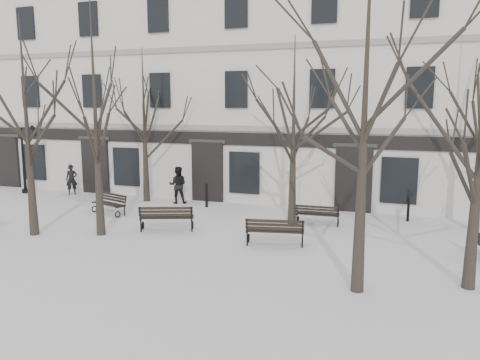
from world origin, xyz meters
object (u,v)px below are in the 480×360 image
at_px(bench_1, 167,217).
at_px(bench_4, 318,214).
at_px(tree_0, 25,99).
at_px(tree_1, 94,92).
at_px(tree_2, 367,65).
at_px(bench_2, 275,230).
at_px(lamp_post, 27,154).
at_px(bench_3, 110,203).

xyz_separation_m(bench_1, bench_4, (5.23, 2.70, -0.09)).
xyz_separation_m(tree_0, bench_4, (9.60, 4.72, -4.44)).
height_order(tree_1, tree_2, tree_2).
height_order(tree_2, bench_2, tree_2).
height_order(tree_2, bench_4, tree_2).
bearing_deg(bench_4, tree_2, 105.17).
distance_m(tree_0, lamp_post, 9.29).
bearing_deg(bench_3, tree_0, -81.52).
relative_size(tree_2, lamp_post, 2.48).
height_order(tree_1, lamp_post, tree_1).
relative_size(bench_2, lamp_post, 0.56).
relative_size(bench_4, lamp_post, 0.47).
height_order(tree_2, lamp_post, tree_2).
relative_size(bench_3, lamp_post, 0.50).
height_order(tree_2, bench_1, tree_2).
distance_m(bench_4, lamp_post, 15.95).
height_order(bench_2, bench_4, bench_2).
bearing_deg(tree_1, bench_1, 30.53).
distance_m(bench_2, bench_4, 3.28).
distance_m(tree_2, lamp_post, 19.84).
relative_size(tree_1, bench_1, 3.93).
xyz_separation_m(bench_2, lamp_post, (-14.88, 4.78, 1.58)).
distance_m(tree_0, tree_1, 2.46).
bearing_deg(tree_2, tree_0, 172.76).
bearing_deg(tree_1, tree_0, -160.80).
distance_m(bench_2, bench_3, 8.28).
relative_size(tree_0, tree_1, 0.95).
bearing_deg(bench_4, lamp_post, -9.39).
height_order(bench_1, lamp_post, lamp_post).
xyz_separation_m(tree_0, lamp_post, (-6.18, 6.35, -2.79)).
xyz_separation_m(tree_0, bench_1, (4.37, 2.02, -4.35)).
height_order(bench_2, bench_3, bench_2).
relative_size(bench_2, bench_3, 1.11).
relative_size(tree_0, bench_2, 3.84).
bearing_deg(bench_2, bench_3, -26.45).
xyz_separation_m(bench_3, bench_4, (8.90, 1.00, -0.02)).
height_order(tree_0, tree_2, tree_2).
bearing_deg(tree_0, bench_4, 26.20).
bearing_deg(tree_2, tree_1, 166.28).
relative_size(tree_1, tree_2, 0.91).
bearing_deg(lamp_post, bench_3, -20.84).
height_order(bench_1, bench_3, bench_1).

